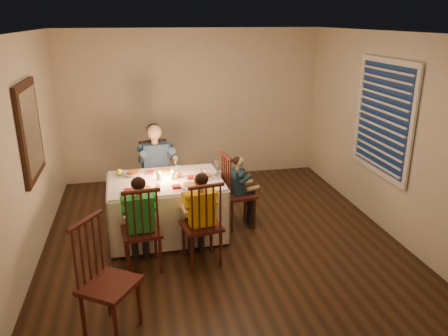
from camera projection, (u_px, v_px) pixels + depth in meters
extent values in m
plane|color=black|center=(221.00, 239.00, 5.74)|extent=(5.00, 5.00, 0.00)
cube|color=beige|center=(24.00, 155.00, 4.88)|extent=(0.02, 5.00, 2.60)
cube|color=beige|center=(388.00, 134.00, 5.75)|extent=(0.02, 5.00, 2.60)
cube|color=beige|center=(193.00, 105.00, 7.63)|extent=(4.50, 0.02, 2.60)
plane|color=white|center=(220.00, 32.00, 4.89)|extent=(5.00, 5.00, 0.00)
cube|color=white|center=(165.00, 181.00, 5.64)|extent=(1.48, 1.08, 0.04)
cube|color=white|center=(162.00, 193.00, 6.24)|extent=(1.48, 0.07, 0.71)
cube|color=white|center=(171.00, 225.00, 5.28)|extent=(1.48, 0.07, 0.71)
cube|color=white|center=(220.00, 202.00, 5.93)|extent=(0.06, 1.07, 0.71)
cube|color=white|center=(109.00, 213.00, 5.60)|extent=(0.06, 1.07, 0.71)
cylinder|color=white|center=(164.00, 171.00, 5.91)|extent=(0.27, 0.27, 0.02)
cylinder|color=white|center=(143.00, 190.00, 5.29)|extent=(0.27, 0.27, 0.02)
cylinder|color=white|center=(191.00, 186.00, 5.41)|extent=(0.27, 0.27, 0.02)
cylinder|color=white|center=(205.00, 177.00, 5.72)|extent=(0.27, 0.27, 0.02)
cylinder|color=white|center=(160.00, 177.00, 5.60)|extent=(0.06, 0.06, 0.10)
cylinder|color=white|center=(173.00, 176.00, 5.64)|extent=(0.06, 0.06, 0.10)
sphere|color=yellow|center=(119.00, 172.00, 5.78)|extent=(0.09, 0.09, 0.09)
sphere|color=orange|center=(178.00, 175.00, 5.71)|extent=(0.08, 0.08, 0.08)
imported|color=white|center=(134.00, 174.00, 5.76)|extent=(0.23, 0.23, 0.05)
cube|color=black|center=(30.00, 131.00, 5.10)|extent=(0.05, 0.95, 1.15)
cube|color=white|center=(32.00, 131.00, 5.11)|extent=(0.01, 0.78, 0.98)
cube|color=#0D1C37|center=(384.00, 118.00, 5.78)|extent=(0.01, 1.20, 1.40)
cube|color=white|center=(383.00, 118.00, 5.77)|extent=(0.03, 1.34, 1.54)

